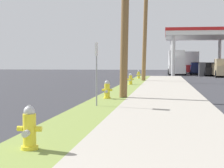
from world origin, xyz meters
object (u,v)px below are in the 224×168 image
object	(u,v)px
street_sign_post	(96,61)
truck_red_at_forecourt	(191,63)
utility_pole_background	(145,28)
truck_tan_at_far_bay	(223,69)
truck_white_on_apron	(177,63)
fire_hydrant_nearest	(29,130)
fire_hydrant_fourth	(139,75)
fire_hydrant_second	(107,91)
fire_hydrant_third	(131,80)
car_black_by_near_pump	(211,70)
car_navy_by_far_pump	(197,69)

from	to	relation	value
street_sign_post	truck_red_at_forecourt	size ratio (longest dim) A/B	0.33
utility_pole_background	truck_tan_at_far_bay	distance (m)	14.77
street_sign_post	utility_pole_background	bearing A→B (deg)	87.85
truck_white_on_apron	truck_tan_at_far_bay	distance (m)	8.31
street_sign_post	truck_red_at_forecourt	bearing A→B (deg)	82.10
fire_hydrant_nearest	fire_hydrant_fourth	world-z (taller)	same
fire_hydrant_second	utility_pole_background	world-z (taller)	utility_pole_background
utility_pole_background	street_sign_post	size ratio (longest dim) A/B	3.91
truck_tan_at_far_bay	utility_pole_background	bearing A→B (deg)	-123.11
truck_tan_at_far_bay	street_sign_post	bearing A→B (deg)	-105.87
fire_hydrant_third	car_black_by_near_pump	bearing A→B (deg)	70.09
fire_hydrant_third	utility_pole_background	size ratio (longest dim) A/B	0.09
fire_hydrant_fourth	car_black_by_near_pump	distance (m)	13.74
fire_hydrant_fourth	truck_tan_at_far_bay	xyz separation A→B (m)	(8.63, 7.95, 0.47)
fire_hydrant_second	fire_hydrant_third	xyz separation A→B (m)	(0.06, 9.84, 0.00)
fire_hydrant_nearest	street_sign_post	xyz separation A→B (m)	(-0.03, 6.45, 1.19)
car_black_by_near_pump	utility_pole_background	bearing A→B (deg)	-114.23
fire_hydrant_fourth	fire_hydrant_second	bearing A→B (deg)	-89.79
car_navy_by_far_pump	fire_hydrant_third	bearing A→B (deg)	-103.24
utility_pole_background	street_sign_post	xyz separation A→B (m)	(-0.67, -17.95, -2.71)
street_sign_post	truck_tan_at_far_bay	size ratio (longest dim) A/B	0.39
car_black_by_near_pump	fire_hydrant_nearest	bearing A→B (deg)	-100.79
fire_hydrant_second	truck_tan_at_far_bay	bearing A→B (deg)	72.66
fire_hydrant_third	car_black_by_near_pump	world-z (taller)	car_black_by_near_pump
street_sign_post	truck_white_on_apron	size ratio (longest dim) A/B	0.33
car_navy_by_far_pump	fire_hydrant_fourth	bearing A→B (deg)	-110.09
utility_pole_background	truck_red_at_forecourt	distance (m)	26.71
fire_hydrant_third	truck_red_at_forecourt	world-z (taller)	truck_red_at_forecourt
utility_pole_background	fire_hydrant_fourth	bearing A→B (deg)	100.83
utility_pole_background	car_black_by_near_pump	xyz separation A→B (m)	(6.95, 15.44, -3.63)
fire_hydrant_third	truck_tan_at_far_bay	xyz separation A→B (m)	(8.50, 17.58, 0.47)
fire_hydrant_third	car_black_by_near_pump	xyz separation A→B (m)	(7.60, 20.98, 0.28)
fire_hydrant_second	truck_tan_at_far_bay	size ratio (longest dim) A/B	0.14
fire_hydrant_nearest	truck_white_on_apron	world-z (taller)	truck_white_on_apron
car_navy_by_far_pump	truck_tan_at_far_bay	bearing A→B (deg)	-79.56
utility_pole_background	truck_red_at_forecourt	world-z (taller)	utility_pole_background
fire_hydrant_fourth	car_black_by_near_pump	world-z (taller)	car_black_by_near_pump
fire_hydrant_third	car_navy_by_far_pump	xyz separation A→B (m)	(6.58, 27.98, 0.28)
utility_pole_background	car_navy_by_far_pump	world-z (taller)	utility_pole_background
fire_hydrant_nearest	street_sign_post	distance (m)	6.56
truck_red_at_forecourt	truck_white_on_apron	world-z (taller)	same
fire_hydrant_fourth	truck_white_on_apron	world-z (taller)	truck_white_on_apron
fire_hydrant_nearest	car_black_by_near_pump	distance (m)	40.56
utility_pole_background	truck_white_on_apron	distance (m)	19.27
street_sign_post	truck_white_on_apron	distance (m)	36.96
utility_pole_background	car_black_by_near_pump	bearing A→B (deg)	65.77
fire_hydrant_third	truck_red_at_forecourt	distance (m)	32.14
fire_hydrant_fourth	truck_red_at_forecourt	distance (m)	22.80
truck_white_on_apron	fire_hydrant_second	bearing A→B (deg)	-96.30
car_black_by_near_pump	truck_red_at_forecourt	bearing A→B (deg)	98.22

